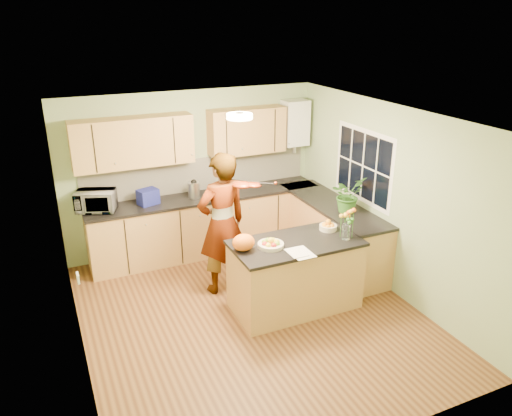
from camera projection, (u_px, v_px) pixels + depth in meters
name	position (u px, v px, depth m)	size (l,w,h in m)	color
floor	(251.00, 315.00, 6.29)	(4.50, 4.50, 0.00)	#522E17
ceiling	(250.00, 118.00, 5.38)	(4.00, 4.50, 0.02)	silver
wall_back	(192.00, 172.00, 7.74)	(4.00, 0.02, 2.50)	#99AF7D
wall_front	(365.00, 327.00, 3.93)	(4.00, 0.02, 2.50)	#99AF7D
wall_left	(71.00, 256.00, 5.07)	(0.02, 4.50, 2.50)	#99AF7D
wall_right	(389.00, 199.00, 6.60)	(0.02, 4.50, 2.50)	#99AF7D
back_counter	(207.00, 224.00, 7.81)	(3.64, 0.62, 0.94)	tan
right_counter	(332.00, 233.00, 7.49)	(0.62, 2.24, 0.94)	tan
splashback	(199.00, 174.00, 7.79)	(3.60, 0.02, 0.52)	white
upper_cabinets	(183.00, 137.00, 7.31)	(3.20, 0.34, 0.70)	tan
boiler	(295.00, 123.00, 8.02)	(0.40, 0.30, 0.86)	white
window_right	(363.00, 166.00, 7.00)	(0.01, 1.30, 1.05)	white
light_switch	(78.00, 278.00, 4.55)	(0.02, 0.09, 0.09)	white
ceiling_lamp	(240.00, 116.00, 5.65)	(0.30, 0.30, 0.07)	#FFEABF
peninsula_island	(295.00, 275.00, 6.32)	(1.61, 0.82, 0.92)	tan
fruit_dish	(271.00, 243.00, 6.00)	(0.32, 0.32, 0.11)	beige
orange_bowl	(328.00, 226.00, 6.46)	(0.23, 0.23, 0.13)	beige
flower_vase	(347.00, 218.00, 6.12)	(0.23, 0.23, 0.43)	silver
orange_bag	(244.00, 242.00, 5.89)	(0.27, 0.23, 0.21)	orange
papers	(301.00, 253.00, 5.85)	(0.24, 0.33, 0.01)	white
violinist	(222.00, 224.00, 6.54)	(0.71, 0.46, 1.94)	tan
violin	(242.00, 185.00, 6.22)	(0.57, 0.23, 0.11)	#4B0D04
microwave	(96.00, 201.00, 7.00)	(0.53, 0.36, 0.30)	white
blue_box	(148.00, 197.00, 7.26)	(0.28, 0.21, 0.23)	navy
kettle	(194.00, 189.00, 7.51)	(0.18, 0.18, 0.33)	silver
jar_cream	(215.00, 188.00, 7.72)	(0.10, 0.10, 0.16)	beige
jar_white	(230.00, 188.00, 7.72)	(0.11, 0.11, 0.17)	white
potted_plant	(348.00, 195.00, 6.94)	(0.46, 0.39, 0.51)	#356D24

